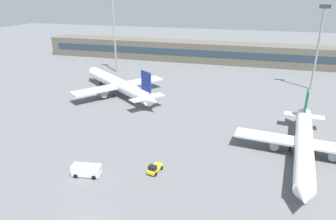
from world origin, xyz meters
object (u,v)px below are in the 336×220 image
at_px(floodlight_tower_east, 114,29).
at_px(airplane_mid, 117,84).
at_px(floodlight_tower_west, 319,42).
at_px(airplane_near, 304,145).
at_px(baggage_tug_yellow, 154,169).
at_px(service_van_white, 86,170).

bearing_deg(floodlight_tower_east, airplane_mid, -64.47).
bearing_deg(floodlight_tower_west, floodlight_tower_east, 177.35).
xyz_separation_m(airplane_near, floodlight_tower_east, (-65.18, 53.40, 14.06)).
distance_m(airplane_near, baggage_tug_yellow, 30.07).
bearing_deg(baggage_tug_yellow, airplane_mid, 122.51).
xyz_separation_m(airplane_mid, service_van_white, (14.19, -44.71, -2.23)).
bearing_deg(floodlight_tower_east, floodlight_tower_west, -2.65).
height_order(airplane_near, floodlight_tower_east, floodlight_tower_east).
xyz_separation_m(service_van_white, floodlight_tower_west, (46.89, 67.51, 14.59)).
height_order(floodlight_tower_west, floodlight_tower_east, floodlight_tower_east).
bearing_deg(airplane_near, floodlight_tower_west, 80.45).
relative_size(airplane_mid, baggage_tug_yellow, 9.74).
distance_m(baggage_tug_yellow, floodlight_tower_east, 78.47).
distance_m(service_van_white, floodlight_tower_east, 77.44).
xyz_separation_m(baggage_tug_yellow, floodlight_tower_east, (-38.24, 66.57, 16.23)).
height_order(airplane_near, service_van_white, airplane_near).
relative_size(airplane_mid, floodlight_tower_east, 1.24).
bearing_deg(floodlight_tower_east, service_van_white, -69.36).
height_order(service_van_white, floodlight_tower_west, floodlight_tower_west).
bearing_deg(airplane_near, baggage_tug_yellow, -153.95).
distance_m(floodlight_tower_west, floodlight_tower_east, 73.68).
bearing_deg(airplane_mid, baggage_tug_yellow, -57.49).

